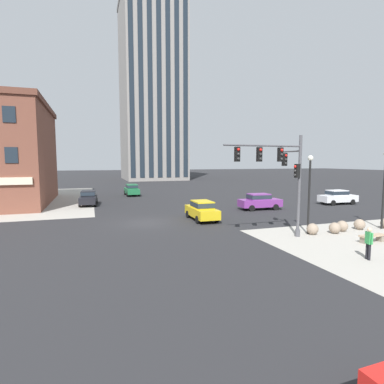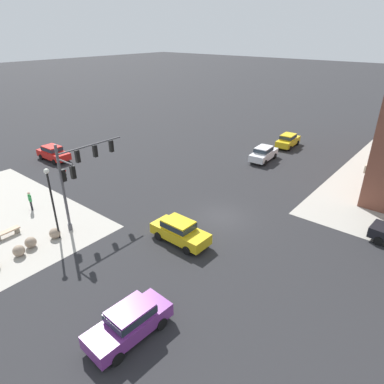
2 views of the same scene
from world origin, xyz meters
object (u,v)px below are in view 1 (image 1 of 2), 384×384
Objects in this scene: pedestrian_at_curb at (369,241)px; car_cross_westbound at (88,197)px; bollard_sphere_curb_d at (360,224)px; bollard_sphere_curb_a at (312,229)px; street_lamp_corner_near at (309,185)px; car_main_mid at (202,210)px; traffic_signal_main at (282,171)px; car_main_northbound_far at (132,189)px; car_main_southbound_far at (260,201)px; bench_near_signal at (372,237)px; bollard_sphere_curb_b at (335,228)px; bollard_sphere_curb_c at (342,226)px; car_main_northbound_near at (337,197)px; street_lamp_mid_sidewalk at (384,181)px.

pedestrian_at_curb is 28.86m from car_cross_westbound.
pedestrian_at_curb is (-5.44, -5.59, 0.58)m from bollard_sphere_curb_d.
street_lamp_corner_near reaches higher than bollard_sphere_curb_a.
traffic_signal_main is at bearing -68.57° from car_main_mid.
pedestrian_at_curb is 34.88m from car_main_northbound_far.
car_main_southbound_far is (-2.07, 10.71, 0.52)m from bollard_sphere_curb_d.
car_main_southbound_far is 8.53m from car_main_mid.
car_main_southbound_far reaches higher than bench_near_signal.
bollard_sphere_curb_d is 0.47× the size of pedestrian_at_curb.
street_lamp_corner_near reaches higher than bollard_sphere_curb_b.
car_main_southbound_far reaches higher than bollard_sphere_curb_c.
pedestrian_at_curb is at bearing -130.02° from car_main_northbound_near.
car_cross_westbound is at bearing 136.13° from street_lamp_mid_sidewalk.
car_main_northbound_near and car_main_southbound_far have the same top height.
car_cross_westbound reaches higher than bollard_sphere_curb_a.
street_lamp_mid_sidewalk is at bearing -120.96° from car_main_northbound_near.
street_lamp_corner_near is at bearing 177.47° from bollard_sphere_curb_c.
car_main_southbound_far is at bearing 77.95° from bollard_sphere_curb_a.
bench_near_signal is (-0.57, -2.98, -0.07)m from bollard_sphere_curb_c.
car_main_northbound_far is 0.98× the size of car_cross_westbound.
bollard_sphere_curb_b is at bearing -3.56° from traffic_signal_main.
car_main_northbound_near reaches higher than bollard_sphere_curb_a.
bollard_sphere_curb_a is 1.72m from bollard_sphere_curb_b.
pedestrian_at_curb reaches higher than bollard_sphere_curb_d.
car_main_northbound_far is (-7.67, 34.03, -0.05)m from pedestrian_at_curb.
car_main_northbound_near is 29.20m from car_cross_westbound.
car_main_mid is (-8.13, 7.25, 0.52)m from bollard_sphere_curb_c.
street_lamp_mid_sidewalk reaches higher than bench_near_signal.
car_cross_westbound is 15.70m from car_main_mid.
pedestrian_at_curb is (-3.74, -5.51, 0.58)m from bollard_sphere_curb_c.
traffic_signal_main is at bearing 176.44° from bollard_sphere_curb_b.
pedestrian_at_curb is at bearing -98.50° from street_lamp_corner_near.
bollard_sphere_curb_c is 0.18× the size of car_main_mid.
bollard_sphere_curb_a is 6.96m from street_lamp_mid_sidewalk.
car_main_southbound_far is (-0.37, 10.79, 0.52)m from bollard_sphere_curb_c.
pedestrian_at_curb is at bearing -100.87° from bollard_sphere_curb_a.
car_main_southbound_far is 1.00× the size of car_cross_westbound.
traffic_signal_main is 3.71× the size of bench_near_signal.
street_lamp_mid_sidewalk is 13.87m from car_main_northbound_near.
car_main_northbound_near is at bearing 36.15° from traffic_signal_main.
bench_near_signal is at bearing -127.49° from car_main_northbound_near.
street_lamp_corner_near is at bearing -73.31° from car_main_northbound_far.
bollard_sphere_curb_a is at bearing -177.48° from bollard_sphere_curb_d.
bench_near_signal is 0.41× the size of car_main_southbound_far.
bollard_sphere_curb_a is 3.04m from street_lamp_corner_near.
car_main_northbound_near is at bearing -16.85° from car_cross_westbound.
traffic_signal_main is 8.62m from car_main_mid.
street_lamp_corner_near is (-1.90, 0.47, 3.02)m from bollard_sphere_curb_b.
car_main_northbound_near is at bearing 52.26° from bollard_sphere_curb_d.
bollard_sphere_curb_c is at bearing 79.26° from bench_near_signal.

